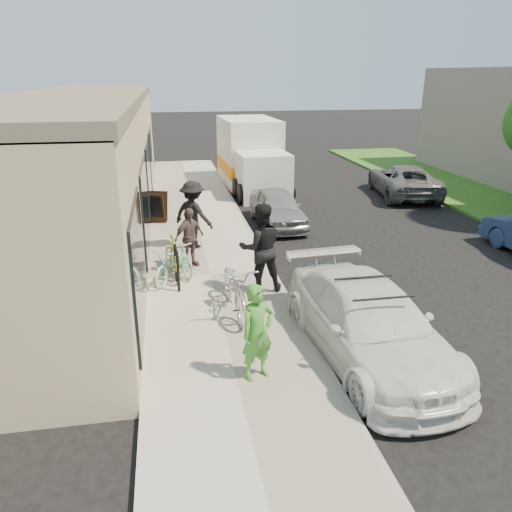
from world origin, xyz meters
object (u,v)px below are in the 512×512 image
woman_rider (257,332)px  cruiser_bike_a (178,256)px  far_car_gray (403,180)px  moving_truck (251,158)px  man_standing (261,248)px  tandem_bike (235,287)px  bystander_b (189,238)px  cruiser_bike_b (172,263)px  bike_rack (177,263)px  sedan_silver (277,208)px  sedan_white (368,323)px  sandwich_board (157,207)px  cruiser_bike_c (175,257)px  bystander_a (193,215)px

woman_rider → cruiser_bike_a: size_ratio=1.08×
far_car_gray → moving_truck: bearing=-15.2°
man_standing → cruiser_bike_a: bearing=-38.0°
tandem_bike → cruiser_bike_a: (-1.06, 2.28, -0.09)m
bystander_b → cruiser_bike_a: bearing=-158.0°
woman_rider → cruiser_bike_b: size_ratio=1.01×
bike_rack → cruiser_bike_a: bike_rack is taller
bystander_b → tandem_bike: bearing=-110.4°
sedan_silver → man_standing: bearing=-108.0°
sedan_white → cruiser_bike_a: (-3.16, 4.16, -0.07)m
bike_rack → sandwich_board: size_ratio=0.96×
bike_rack → bystander_b: size_ratio=0.62×
bike_rack → tandem_bike: tandem_bike is taller
sedan_white → sandwich_board: bearing=108.2°
moving_truck → woman_rider: 14.90m
sedan_white → cruiser_bike_c: bearing=124.0°
moving_truck → cruiser_bike_a: bearing=-111.3°
sandwich_board → moving_truck: (4.04, 5.39, 0.64)m
sedan_silver → cruiser_bike_c: 5.42m
far_car_gray → cruiser_bike_b: bearing=48.5°
cruiser_bike_b → cruiser_bike_c: size_ratio=1.01×
bystander_a → cruiser_bike_a: bearing=115.8°
moving_truck → cruiser_bike_b: moving_truck is taller
bike_rack → cruiser_bike_a: 0.77m
man_standing → cruiser_bike_b: (-1.94, 0.94, -0.59)m
sandwich_board → far_car_gray: far_car_gray is taller
sedan_silver → bystander_a: bearing=-145.0°
bike_rack → sedan_silver: 5.94m
tandem_bike → woman_rider: (0.03, -2.39, 0.26)m
bike_rack → cruiser_bike_c: cruiser_bike_c is taller
far_car_gray → man_standing: (-7.58, -8.63, 0.51)m
bike_rack → man_standing: 1.96m
cruiser_bike_b → bystander_a: bearing=101.0°
sedan_silver → moving_truck: size_ratio=0.59×
woman_rider → cruiser_bike_c: bearing=79.8°
bike_rack → sedan_white: 4.67m
bystander_a → bike_rack: bearing=118.6°
far_car_gray → woman_rider: 14.57m
sandwich_board → bystander_b: (0.84, -4.16, 0.25)m
cruiser_bike_b → bystander_b: (0.47, 0.83, 0.34)m
man_standing → cruiser_bike_c: size_ratio=1.28×
bike_rack → tandem_bike: bearing=-53.6°
sandwich_board → cruiser_bike_c: bearing=-66.9°
bike_rack → bystander_a: bystander_a is taller
man_standing → sedan_silver: bearing=-108.5°
man_standing → woman_rider: bearing=76.4°
sedan_white → cruiser_bike_b: sedan_white is taller
far_car_gray → sedan_white: bearing=71.2°
far_car_gray → cruiser_bike_c: bearing=47.7°
cruiser_bike_c → bike_rack: bearing=-92.6°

